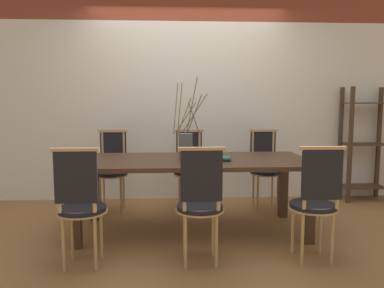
% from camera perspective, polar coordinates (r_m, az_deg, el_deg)
% --- Properties ---
extents(ground_plane, '(16.00, 16.00, 0.00)m').
position_cam_1_polar(ground_plane, '(3.87, 0.00, -13.01)').
color(ground_plane, olive).
extents(wall_rear, '(12.00, 0.06, 3.20)m').
position_cam_1_polar(wall_rear, '(4.97, -0.84, 10.00)').
color(wall_rear, silver).
rests_on(wall_rear, ground_plane).
extents(dining_table, '(2.30, 1.01, 0.73)m').
position_cam_1_polar(dining_table, '(3.71, 0.00, -3.69)').
color(dining_table, '#422B1C').
rests_on(dining_table, ground_plane).
extents(chair_near_leftend, '(0.39, 0.39, 0.95)m').
position_cam_1_polar(chair_near_leftend, '(3.04, -16.64, -8.58)').
color(chair_near_leftend, black).
rests_on(chair_near_leftend, ground_plane).
extents(chair_near_left, '(0.39, 0.39, 0.95)m').
position_cam_1_polar(chair_near_left, '(2.96, 1.29, -8.69)').
color(chair_near_left, black).
rests_on(chair_near_left, ground_plane).
extents(chair_near_center, '(0.39, 0.39, 0.95)m').
position_cam_1_polar(chair_near_center, '(3.17, 18.28, -8.02)').
color(chair_near_center, black).
rests_on(chair_near_center, ground_plane).
extents(chair_far_leftend, '(0.39, 0.39, 0.95)m').
position_cam_1_polar(chair_far_leftend, '(4.56, -12.05, -3.47)').
color(chair_far_leftend, black).
rests_on(chair_far_leftend, ground_plane).
extents(chair_far_left, '(0.39, 0.39, 0.95)m').
position_cam_1_polar(chair_far_left, '(4.51, -0.39, -3.44)').
color(chair_far_left, black).
rests_on(chair_far_left, ground_plane).
extents(chair_far_center, '(0.39, 0.39, 0.95)m').
position_cam_1_polar(chair_far_center, '(4.65, 11.02, -3.27)').
color(chair_far_center, black).
rests_on(chair_far_center, ground_plane).
extents(vase_centerpiece, '(0.33, 0.35, 0.80)m').
position_cam_1_polar(vase_centerpiece, '(3.63, -0.94, -0.15)').
color(vase_centerpiece, '#4C5156').
rests_on(vase_centerpiece, dining_table).
extents(book_stack, '(0.22, 0.20, 0.03)m').
position_cam_1_polar(book_stack, '(3.63, 4.22, -2.19)').
color(book_stack, '#234C8C').
rests_on(book_stack, dining_table).
extents(shelving_rack, '(0.58, 0.33, 1.48)m').
position_cam_1_polar(shelving_rack, '(5.38, 24.84, -0.06)').
color(shelving_rack, '#422D1E').
rests_on(shelving_rack, ground_plane).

